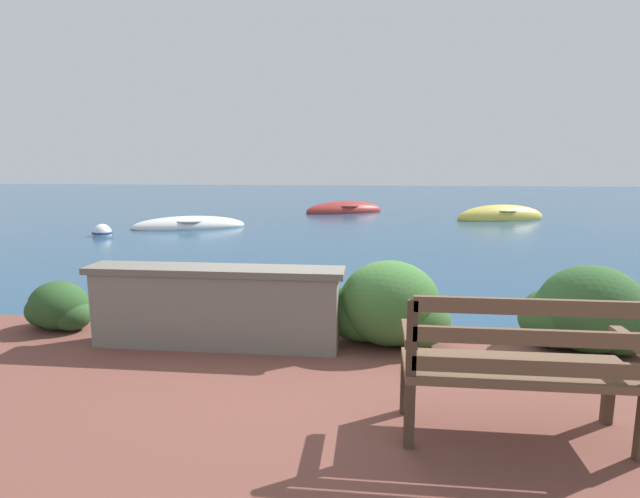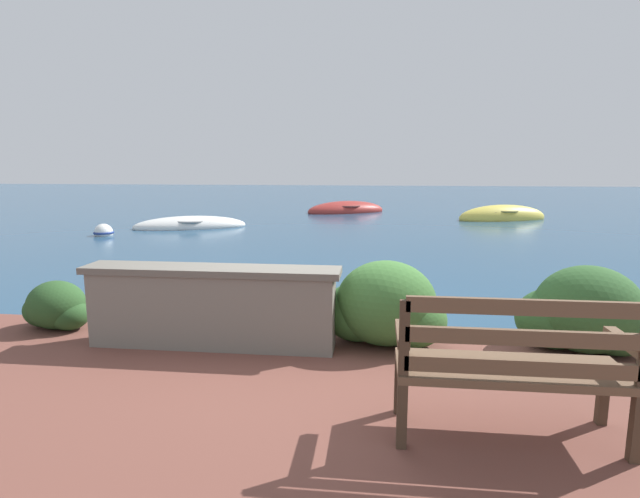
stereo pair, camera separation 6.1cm
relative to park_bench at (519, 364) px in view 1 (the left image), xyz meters
name	(u,v)px [view 1 (the left image)]	position (x,y,z in m)	size (l,w,h in m)	color
ground_plane	(310,345)	(-1.52, 2.02, -0.70)	(80.00, 80.00, 0.00)	navy
park_bench	(519,364)	(0.00, 0.00, 0.00)	(1.36, 0.48, 0.93)	#433123
stone_wall	(216,306)	(-2.29, 1.34, -0.11)	(2.35, 0.39, 0.74)	slate
hedge_clump_far_left	(58,308)	(-4.04, 1.64, -0.27)	(0.73, 0.52, 0.49)	#284C23
hedge_clump_left	(204,307)	(-2.52, 1.66, -0.21)	(0.92, 0.66, 0.63)	#284C23
hedge_clump_centre	(388,308)	(-0.73, 1.58, -0.14)	(1.16, 0.83, 0.79)	#38662D
hedge_clump_right	(588,314)	(1.04, 1.60, -0.15)	(1.15, 0.82, 0.78)	#2D5628
rowboat_nearest	(189,226)	(-6.36, 11.35, -0.65)	(3.46, 2.29, 0.61)	silver
rowboat_mid	(500,217)	(3.44, 14.67, -0.63)	(3.37, 2.06, 0.89)	#DBC64C
rowboat_far	(344,211)	(-2.04, 16.69, -0.64)	(3.41, 2.65, 0.78)	#9E2D28
mooring_buoy	(102,233)	(-8.03, 9.46, -0.62)	(0.52, 0.52, 0.47)	white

